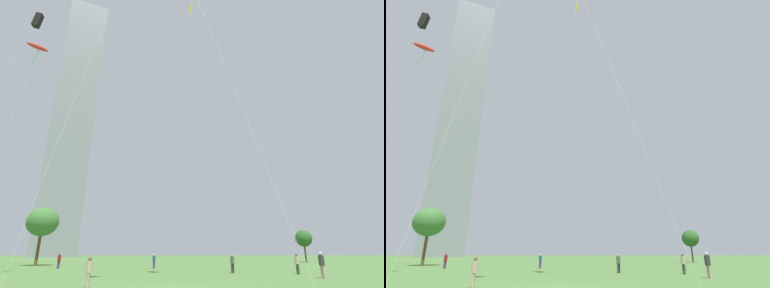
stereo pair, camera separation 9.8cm
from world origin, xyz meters
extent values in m
cylinder|color=#593372|center=(-1.05, 20.75, 0.38)|extent=(0.14, 0.14, 0.75)
cylinder|color=#593372|center=(-0.94, 20.85, 0.38)|extent=(0.14, 0.14, 0.75)
cylinder|color=#1E478C|center=(-0.99, 20.80, 1.05)|extent=(0.34, 0.34, 0.59)
sphere|color=beige|center=(-0.99, 20.80, 1.45)|extent=(0.20, 0.20, 0.20)
cylinder|color=#3F593F|center=(11.14, 9.89, 0.40)|extent=(0.15, 0.15, 0.79)
cylinder|color=#3F593F|center=(11.06, 10.03, 0.40)|extent=(0.15, 0.15, 0.79)
cylinder|color=tan|center=(11.10, 9.96, 1.11)|extent=(0.36, 0.36, 0.63)
sphere|color=brown|center=(11.10, 9.96, 1.53)|extent=(0.21, 0.21, 0.21)
cylinder|color=tan|center=(11.06, 6.07, 0.43)|extent=(0.16, 0.16, 0.87)
cylinder|color=tan|center=(11.13, 5.90, 0.43)|extent=(0.16, 0.16, 0.87)
cylinder|color=#2D2D33|center=(11.09, 5.99, 1.21)|extent=(0.40, 0.40, 0.69)
sphere|color=beige|center=(11.09, 5.99, 1.67)|extent=(0.23, 0.23, 0.23)
cylinder|color=#593372|center=(-11.68, 21.37, 0.39)|extent=(0.15, 0.15, 0.78)
cylinder|color=#593372|center=(-11.58, 21.49, 0.39)|extent=(0.15, 0.15, 0.78)
cylinder|color=maroon|center=(-11.63, 21.43, 1.09)|extent=(0.36, 0.36, 0.62)
sphere|color=brown|center=(-11.63, 21.43, 1.50)|extent=(0.21, 0.21, 0.21)
cylinder|color=#2D2D33|center=(6.11, 12.25, 0.39)|extent=(0.15, 0.15, 0.78)
cylinder|color=#2D2D33|center=(5.97, 12.19, 0.39)|extent=(0.15, 0.15, 0.78)
cylinder|color=#3F593F|center=(6.04, 12.22, 1.08)|extent=(0.36, 0.36, 0.61)
sphere|color=tan|center=(6.04, 12.22, 1.49)|extent=(0.21, 0.21, 0.21)
cylinder|color=tan|center=(-4.35, 1.68, 0.37)|extent=(0.14, 0.14, 0.75)
cylinder|color=tan|center=(-4.34, 1.53, 0.37)|extent=(0.14, 0.14, 0.75)
cylinder|color=tan|center=(-4.34, 1.60, 1.04)|extent=(0.34, 0.34, 0.59)
sphere|color=brown|center=(-4.34, 1.60, 1.44)|extent=(0.20, 0.20, 0.20)
cylinder|color=silver|center=(3.93, 1.34, 12.37)|extent=(4.99, 6.28, 24.75)
cylinder|color=yellow|center=(1.44, 4.47, 22.86)|extent=(0.49, 0.44, 3.15)
cube|color=black|center=(-12.82, 7.93, 22.30)|extent=(0.80, 0.58, 1.50)
cylinder|color=silver|center=(-4.96, -1.25, 12.10)|extent=(4.02, 2.08, 24.20)
cylinder|color=silver|center=(-20.49, 22.01, 16.38)|extent=(1.09, 8.18, 32.76)
ellipsoid|color=red|center=(-21.03, 26.09, 32.76)|extent=(2.94, 2.90, 1.10)
cylinder|color=green|center=(-21.03, 26.09, 31.03)|extent=(0.54, 0.49, 2.83)
cylinder|color=brown|center=(25.61, 37.16, 1.50)|extent=(0.28, 0.28, 2.99)
ellipsoid|color=#285623|center=(25.61, 37.16, 4.03)|extent=(2.97, 2.97, 2.84)
cylinder|color=brown|center=(-16.72, 28.90, 2.11)|extent=(0.40, 0.40, 4.23)
ellipsoid|color=#3D7033|center=(-16.72, 28.90, 5.73)|extent=(4.29, 4.29, 3.90)
cube|color=gray|center=(-35.52, 96.74, 51.97)|extent=(18.87, 19.93, 103.94)
camera|label=1|loc=(-0.96, -15.70, 1.81)|focal=27.55mm
camera|label=2|loc=(-0.86, -15.71, 1.81)|focal=27.55mm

